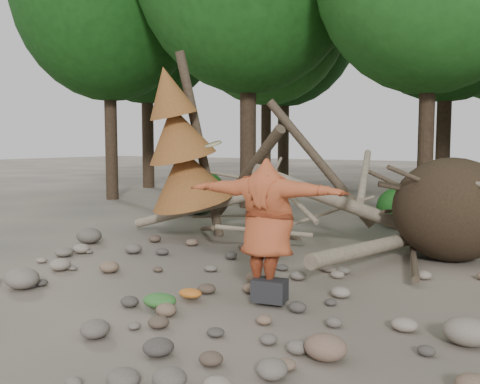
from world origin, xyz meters
The scene contains 13 objects.
ground centered at (0.00, 0.00, 0.00)m, with size 120.00×120.00×0.00m, color #514C44.
deadfall_pile centered at (2.02, 4.24, 0.95)m, with size 8.55×5.24×3.30m.
dead_conifer centered at (-3.12, 3.37, 2.11)m, with size 2.06×2.16×4.35m.
bush_left centered at (-5.50, 7.20, 0.72)m, with size 1.80×1.80×1.44m, color #164A13.
bush_mid centered at (0.80, 7.80, 0.56)m, with size 1.40×1.40×1.12m, color #1E5E1B.
frisbee_thrower centered at (0.88, 0.17, 1.06)m, with size 2.52×0.89×2.23m.
backpack centered at (1.01, 0.02, 0.15)m, with size 0.46×0.31×0.31m, color black.
cloth_green centered at (-0.14, -0.96, 0.09)m, with size 0.48×0.40×0.18m, color #306A2A.
cloth_orange centered at (-0.05, -0.39, 0.06)m, with size 0.35×0.29×0.13m, color #C16721.
boulder_front_left centered at (-2.65, -1.25, 0.17)m, with size 0.55×0.50×0.33m, color slate.
boulder_front_right centered at (2.40, -1.32, 0.14)m, with size 0.46×0.41×0.27m, color #7B5E4D.
boulder_mid_right centered at (3.58, -0.11, 0.16)m, with size 0.52×0.47×0.31m, color gray.
boulder_mid_left centered at (-4.63, 1.92, 0.18)m, with size 0.59×0.53×0.35m, color #5C564E.
Camera 1 is at (4.46, -6.37, 2.26)m, focal length 40.00 mm.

